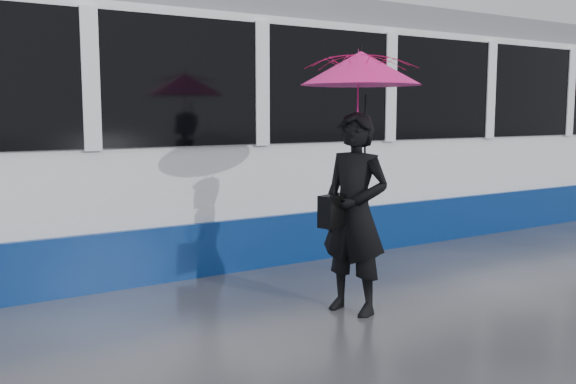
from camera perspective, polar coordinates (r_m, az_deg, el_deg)
ground at (r=6.00m, az=-10.62°, el=-11.17°), size 90.00×90.00×0.00m
rails at (r=8.29m, az=-17.22°, el=-6.19°), size 34.00×1.51×0.02m
tram at (r=8.15m, az=-15.99°, el=5.19°), size 26.00×2.56×3.35m
woman at (r=5.98m, az=5.94°, el=-1.92°), size 0.65×0.79×1.87m
umbrella at (r=5.94m, az=6.46°, el=8.83°), size 1.40×1.40×1.26m
handbag at (r=5.85m, az=4.14°, el=-1.65°), size 0.36×0.25×0.47m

